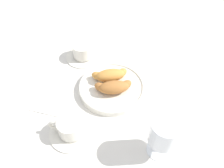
{
  "coord_description": "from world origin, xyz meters",
  "views": [
    {
      "loc": [
        0.01,
        -0.52,
        0.61
      ],
      "look_at": [
        0.0,
        -0.01,
        0.03
      ],
      "focal_mm": 36.59,
      "sensor_mm": 36.0,
      "label": 1
    }
  ],
  "objects": [
    {
      "name": "croissant_small",
      "position": [
        -0.01,
        0.02,
        0.04
      ],
      "size": [
        0.13,
        0.08,
        0.04
      ],
      "color": "#CC893D",
      "rests_on": "pastry_plate"
    },
    {
      "name": "coffee_cup_near",
      "position": [
        -0.12,
        0.16,
        0.03
      ],
      "size": [
        0.14,
        0.14,
        0.06
      ],
      "color": "silver",
      "rests_on": "ground_plane"
    },
    {
      "name": "ground_plane",
      "position": [
        0.0,
        0.0,
        0.0
      ],
      "size": [
        2.2,
        2.2,
        0.0
      ],
      "primitive_type": "plane",
      "color": "silver"
    },
    {
      "name": "folded_napkin",
      "position": [
        -0.2,
        -0.06,
        0.0
      ],
      "size": [
        0.13,
        0.13,
        0.01
      ],
      "primitive_type": "cube",
      "rotation": [
        0.0,
        0.0,
        -0.24
      ],
      "color": "silver",
      "rests_on": "ground_plane"
    },
    {
      "name": "juice_glass_left",
      "position": [
        0.14,
        -0.23,
        0.09
      ],
      "size": [
        0.08,
        0.08,
        0.14
      ],
      "color": "white",
      "rests_on": "ground_plane"
    },
    {
      "name": "pastry_plate",
      "position": [
        0.0,
        -0.01,
        0.01
      ],
      "size": [
        0.23,
        0.23,
        0.02
      ],
      "color": "silver",
      "rests_on": "ground_plane"
    },
    {
      "name": "coffee_cup_far",
      "position": [
        -0.12,
        -0.18,
        0.03
      ],
      "size": [
        0.14,
        0.14,
        0.06
      ],
      "color": "silver",
      "rests_on": "ground_plane"
    },
    {
      "name": "croissant_large",
      "position": [
        0.01,
        -0.03,
        0.04
      ],
      "size": [
        0.14,
        0.07,
        0.04
      ],
      "color": "#AD6B33",
      "rests_on": "pastry_plate"
    }
  ]
}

